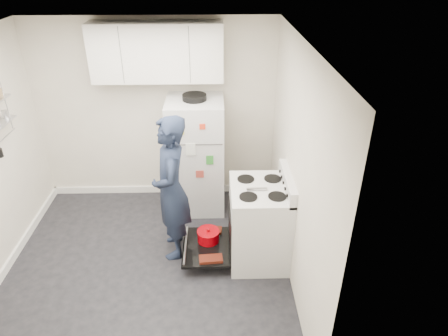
{
  "coord_description": "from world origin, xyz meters",
  "views": [
    {
      "loc": [
        0.79,
        -3.47,
        3.23
      ],
      "look_at": [
        0.88,
        0.42,
        1.05
      ],
      "focal_mm": 32.0,
      "sensor_mm": 36.0,
      "label": 1
    }
  ],
  "objects_px": {
    "person": "(171,189)",
    "open_oven_door": "(207,242)",
    "refrigerator": "(197,155)",
    "electric_range": "(258,224)"
  },
  "relations": [
    {
      "from": "person",
      "to": "open_oven_door",
      "type": "bearing_deg",
      "value": 68.95
    },
    {
      "from": "open_oven_door",
      "to": "person",
      "type": "distance_m",
      "value": 0.79
    },
    {
      "from": "open_oven_door",
      "to": "refrigerator",
      "type": "distance_m",
      "value": 1.23
    },
    {
      "from": "electric_range",
      "to": "open_oven_door",
      "type": "relative_size",
      "value": 1.57
    },
    {
      "from": "refrigerator",
      "to": "person",
      "type": "distance_m",
      "value": 1.0
    },
    {
      "from": "electric_range",
      "to": "refrigerator",
      "type": "xyz_separation_m",
      "value": [
        -0.72,
        1.1,
        0.32
      ]
    },
    {
      "from": "refrigerator",
      "to": "person",
      "type": "xyz_separation_m",
      "value": [
        -0.25,
        -0.96,
        0.08
      ]
    },
    {
      "from": "electric_range",
      "to": "refrigerator",
      "type": "bearing_deg",
      "value": 123.36
    },
    {
      "from": "person",
      "to": "refrigerator",
      "type": "bearing_deg",
      "value": 159.18
    },
    {
      "from": "open_oven_door",
      "to": "refrigerator",
      "type": "relative_size",
      "value": 0.43
    }
  ]
}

